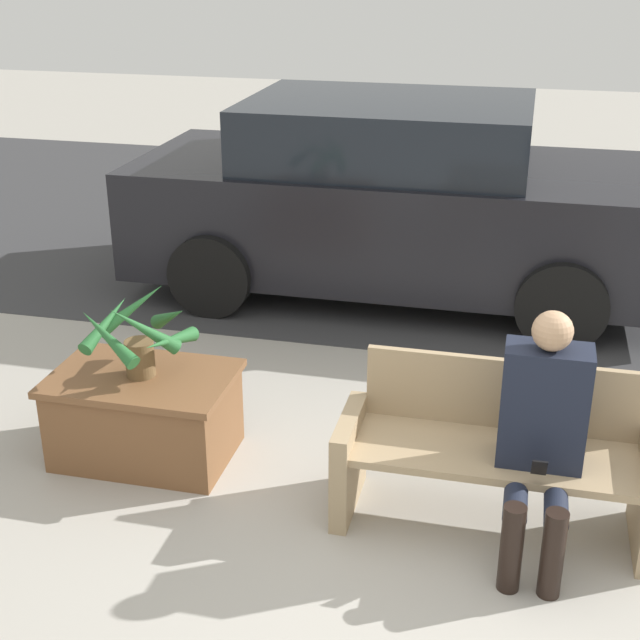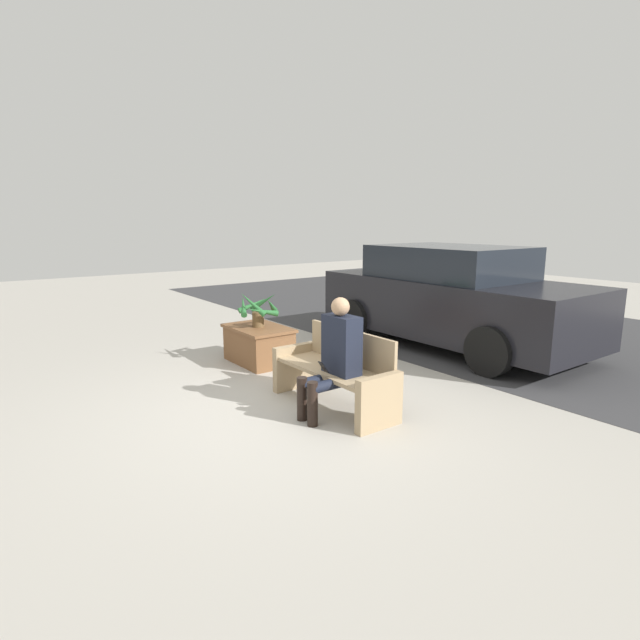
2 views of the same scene
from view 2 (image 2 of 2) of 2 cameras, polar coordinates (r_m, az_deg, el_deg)
ground_plane at (r=5.33m, az=-4.52°, el=-10.34°), size 30.00×30.00×0.00m
road_surface at (r=9.27m, az=25.18°, el=-1.99°), size 20.00×6.00×0.01m
bench at (r=5.35m, az=1.86°, el=-5.91°), size 1.55×0.54×0.81m
person_seated at (r=5.02m, az=1.75°, el=-3.82°), size 0.40×0.59×1.22m
planter_box at (r=7.03m, az=-7.02°, el=-2.66°), size 1.01×0.67×0.51m
potted_plant at (r=6.92m, az=-7.13°, el=1.29°), size 0.61×0.62×0.52m
parked_car at (r=8.12m, az=14.84°, el=2.52°), size 4.26×1.98×1.58m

